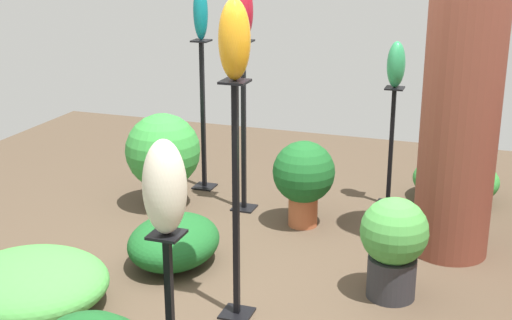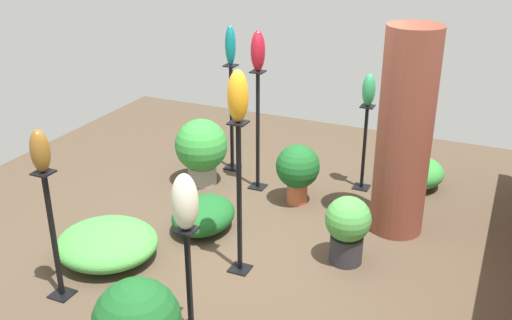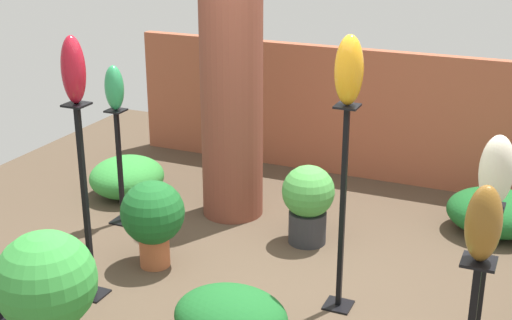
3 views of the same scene
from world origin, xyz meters
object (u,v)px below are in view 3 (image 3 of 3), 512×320
at_px(art_vase_bronze, 483,224).
at_px(art_vase_ruby, 73,70).
at_px(potted_plant_walkway_edge, 153,216).
at_px(brick_pillar, 232,100).
at_px(pedestal_jade, 120,172).
at_px(pedestal_ivory, 483,279).
at_px(art_vase_jade, 114,88).
at_px(potted_plant_front_left, 46,286).
at_px(art_vase_amber, 349,70).
at_px(pedestal_ruby, 86,211).
at_px(art_vase_ivory, 496,171).
at_px(pedestal_amber, 342,218).
at_px(potted_plant_near_pillar, 308,200).

distance_m(art_vase_bronze, art_vase_ruby, 2.93).
bearing_deg(potted_plant_walkway_edge, brick_pillar, 83.78).
bearing_deg(pedestal_jade, pedestal_ivory, -10.15).
bearing_deg(art_vase_bronze, art_vase_jade, 150.07).
bearing_deg(art_vase_ruby, art_vase_bronze, -14.34).
distance_m(brick_pillar, art_vase_jade, 1.06).
height_order(pedestal_jade, potted_plant_front_left, pedestal_jade).
relative_size(art_vase_amber, art_vase_jade, 1.19).
xyz_separation_m(pedestal_ivory, potted_plant_front_left, (-2.58, -1.32, 0.04)).
height_order(art_vase_amber, potted_plant_walkway_edge, art_vase_amber).
bearing_deg(potted_plant_walkway_edge, pedestal_ruby, -107.15).
bearing_deg(art_vase_jade, art_vase_ivory, -10.15).
bearing_deg(potted_plant_front_left, pedestal_ruby, 104.59).
bearing_deg(potted_plant_walkway_edge, art_vase_amber, -0.05).
bearing_deg(brick_pillar, art_vase_bronze, -45.43).
relative_size(pedestal_ivory, art_vase_jade, 2.47).
height_order(pedestal_ivory, pedestal_jade, pedestal_jade).
bearing_deg(pedestal_jade, art_vase_ivory, -10.15).
distance_m(pedestal_ruby, art_vase_amber, 2.16).
relative_size(art_vase_ruby, potted_plant_walkway_edge, 0.65).
distance_m(art_vase_ruby, potted_plant_front_left, 1.46).
bearing_deg(pedestal_amber, potted_plant_walkway_edge, 179.95).
bearing_deg(brick_pillar, potted_plant_walkway_edge, -96.22).
xyz_separation_m(art_vase_ivory, art_vase_jade, (-3.30, 0.59, 0.07)).
relative_size(pedestal_jade, potted_plant_walkway_edge, 1.48).
bearing_deg(pedestal_jade, art_vase_ruby, -66.30).
bearing_deg(pedestal_ruby, art_vase_bronze, -14.34).
relative_size(brick_pillar, art_vase_ivory, 4.75).
distance_m(art_vase_ruby, art_vase_ivory, 2.88).
distance_m(brick_pillar, pedestal_amber, 1.94).
bearing_deg(pedestal_amber, art_vase_ivory, 1.12).
bearing_deg(pedestal_ruby, art_vase_jade, 113.70).
relative_size(pedestal_ruby, pedestal_jade, 1.39).
xyz_separation_m(art_vase_jade, potted_plant_near_pillar, (1.73, 0.30, -0.90)).
relative_size(brick_pillar, potted_plant_front_left, 2.61).
distance_m(pedestal_ruby, potted_plant_walkway_edge, 0.68).
bearing_deg(potted_plant_front_left, art_vase_bronze, -0.47).
height_order(pedestal_ivory, art_vase_amber, art_vase_amber).
bearing_deg(art_vase_ruby, pedestal_amber, 18.75).
relative_size(brick_pillar, potted_plant_walkway_edge, 3.06).
distance_m(art_vase_ivory, potted_plant_near_pillar, 1.99).
height_order(art_vase_ivory, art_vase_jade, art_vase_jade).
distance_m(brick_pillar, potted_plant_front_left, 2.61).
height_order(art_vase_ruby, potted_plant_front_left, art_vase_ruby).
relative_size(pedestal_amber, art_vase_ivory, 3.27).
height_order(pedestal_jade, art_vase_ivory, art_vase_ivory).
distance_m(brick_pillar, pedestal_ruby, 1.90).
bearing_deg(art_vase_bronze, art_vase_ruby, 165.66).
relative_size(brick_pillar, art_vase_bronze, 5.93).
distance_m(art_vase_jade, potted_plant_near_pillar, 1.97).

